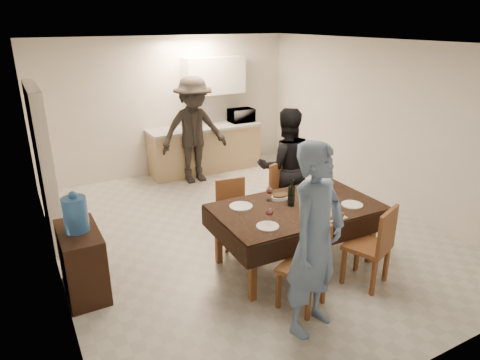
% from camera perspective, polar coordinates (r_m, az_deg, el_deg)
% --- Properties ---
extents(floor, '(5.00, 6.00, 0.02)m').
position_cam_1_polar(floor, '(6.25, 0.57, -6.74)').
color(floor, '#BBBBB6').
rests_on(floor, ground).
extents(ceiling, '(5.00, 6.00, 0.02)m').
position_cam_1_polar(ceiling, '(5.55, 0.67, 17.82)').
color(ceiling, white).
rests_on(ceiling, wall_back).
extents(wall_back, '(5.00, 0.02, 2.60)m').
position_cam_1_polar(wall_back, '(8.44, -9.49, 9.63)').
color(wall_back, silver).
rests_on(wall_back, floor).
extents(wall_front, '(5.00, 0.02, 2.60)m').
position_cam_1_polar(wall_front, '(3.63, 24.54, -7.06)').
color(wall_front, silver).
rests_on(wall_front, floor).
extents(wall_left, '(0.02, 6.00, 2.60)m').
position_cam_1_polar(wall_left, '(5.09, -24.76, 0.69)').
color(wall_left, silver).
rests_on(wall_left, floor).
extents(wall_right, '(0.02, 6.00, 2.60)m').
position_cam_1_polar(wall_right, '(7.28, 18.21, 7.14)').
color(wall_right, silver).
rests_on(wall_right, floor).
extents(stub_partition, '(0.15, 1.40, 2.10)m').
position_cam_1_polar(stub_partition, '(6.32, -24.69, 1.93)').
color(stub_partition, silver).
rests_on(stub_partition, floor).
extents(kitchen_base_cabinet, '(2.20, 0.60, 0.86)m').
position_cam_1_polar(kitchen_base_cabinet, '(8.57, -4.65, 4.02)').
color(kitchen_base_cabinet, tan).
rests_on(kitchen_base_cabinet, floor).
extents(kitchen_worktop, '(2.24, 0.64, 0.05)m').
position_cam_1_polar(kitchen_worktop, '(8.45, -4.74, 6.97)').
color(kitchen_worktop, '#B0B0AA').
rests_on(kitchen_worktop, kitchen_base_cabinet).
extents(upper_cabinet, '(1.20, 0.34, 0.70)m').
position_cam_1_polar(upper_cabinet, '(8.53, -3.44, 13.72)').
color(upper_cabinet, white).
rests_on(upper_cabinet, wall_back).
extents(dining_table, '(1.99, 1.18, 0.77)m').
position_cam_1_polar(dining_table, '(5.20, 7.55, -3.82)').
color(dining_table, black).
rests_on(dining_table, floor).
extents(chair_near_left, '(0.57, 0.59, 0.51)m').
position_cam_1_polar(chair_near_left, '(4.44, 9.08, -10.80)').
color(chair_near_left, brown).
rests_on(chair_near_left, floor).
extents(chair_near_right, '(0.58, 0.59, 0.53)m').
position_cam_1_polar(chair_near_right, '(4.97, 17.48, -7.64)').
color(chair_near_right, brown).
rests_on(chair_near_right, floor).
extents(chair_far_left, '(0.47, 0.47, 0.48)m').
position_cam_1_polar(chair_far_left, '(5.57, -0.32, -4.04)').
color(chair_far_left, brown).
rests_on(chair_far_left, floor).
extents(chair_far_right, '(0.58, 0.60, 0.54)m').
position_cam_1_polar(chair_far_right, '(5.98, 7.34, -1.77)').
color(chair_far_right, brown).
rests_on(chair_far_right, floor).
extents(console, '(0.41, 0.82, 0.76)m').
position_cam_1_polar(console, '(5.08, -20.27, -10.16)').
color(console, black).
rests_on(console, floor).
extents(water_jug, '(0.25, 0.25, 0.38)m').
position_cam_1_polar(water_jug, '(4.83, -21.10, -4.31)').
color(water_jug, '#3977C7').
rests_on(water_jug, console).
extents(wine_bottle, '(0.09, 0.09, 0.34)m').
position_cam_1_polar(wine_bottle, '(5.13, 6.88, -1.63)').
color(wine_bottle, black).
rests_on(wine_bottle, dining_table).
extents(water_pitcher, '(0.12, 0.12, 0.19)m').
position_cam_1_polar(water_pitcher, '(5.31, 11.00, -1.97)').
color(water_pitcher, white).
rests_on(water_pitcher, dining_table).
extents(savoury_tart, '(0.44, 0.33, 0.05)m').
position_cam_1_polar(savoury_tart, '(4.96, 11.09, -4.49)').
color(savoury_tart, '#B77135').
rests_on(savoury_tart, dining_table).
extents(salad_bowl, '(0.16, 0.16, 0.06)m').
position_cam_1_polar(salad_bowl, '(5.47, 9.04, -1.86)').
color(salad_bowl, silver).
rests_on(salad_bowl, dining_table).
extents(mushroom_dish, '(0.22, 0.22, 0.04)m').
position_cam_1_polar(mushroom_dish, '(5.36, 5.40, -2.32)').
color(mushroom_dish, silver).
rests_on(mushroom_dish, dining_table).
extents(wine_glass_a, '(0.09, 0.09, 0.20)m').
position_cam_1_polar(wine_glass_a, '(4.67, 3.93, -4.79)').
color(wine_glass_a, white).
rests_on(wine_glass_a, dining_table).
extents(wine_glass_b, '(0.08, 0.08, 0.18)m').
position_cam_1_polar(wine_glass_b, '(5.65, 10.67, -0.61)').
color(wine_glass_b, white).
rests_on(wine_glass_b, dining_table).
extents(wine_glass_c, '(0.08, 0.08, 0.18)m').
position_cam_1_polar(wine_glass_c, '(5.27, 3.95, -1.84)').
color(wine_glass_c, white).
rests_on(wine_glass_c, dining_table).
extents(plate_near_left, '(0.25, 0.25, 0.01)m').
position_cam_1_polar(plate_near_left, '(4.65, 3.70, -6.18)').
color(plate_near_left, silver).
rests_on(plate_near_left, dining_table).
extents(plate_near_right, '(0.26, 0.26, 0.01)m').
position_cam_1_polar(plate_near_right, '(5.33, 14.71, -3.20)').
color(plate_near_right, silver).
rests_on(plate_near_right, dining_table).
extents(plate_far_left, '(0.28, 0.28, 0.02)m').
position_cam_1_polar(plate_far_left, '(5.12, 0.13, -3.52)').
color(plate_far_left, silver).
rests_on(plate_far_left, dining_table).
extents(plate_far_right, '(0.29, 0.29, 0.02)m').
position_cam_1_polar(plate_far_right, '(5.74, 10.69, -1.11)').
color(plate_far_right, silver).
rests_on(plate_far_right, dining_table).
extents(microwave, '(0.49, 0.33, 0.27)m').
position_cam_1_polar(microwave, '(8.77, 0.18, 8.62)').
color(microwave, white).
rests_on(microwave, kitchen_worktop).
extents(person_near, '(0.81, 0.66, 1.90)m').
position_cam_1_polar(person_near, '(4.06, 10.05, -7.96)').
color(person_near, '#6482AF').
rests_on(person_near, floor).
extents(person_far, '(1.01, 0.90, 1.73)m').
position_cam_1_polar(person_far, '(6.25, 6.09, 1.75)').
color(person_far, black).
rests_on(person_far, floor).
extents(person_kitchen, '(1.26, 0.72, 1.95)m').
position_cam_1_polar(person_kitchen, '(7.87, -6.17, 6.57)').
color(person_kitchen, black).
rests_on(person_kitchen, floor).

